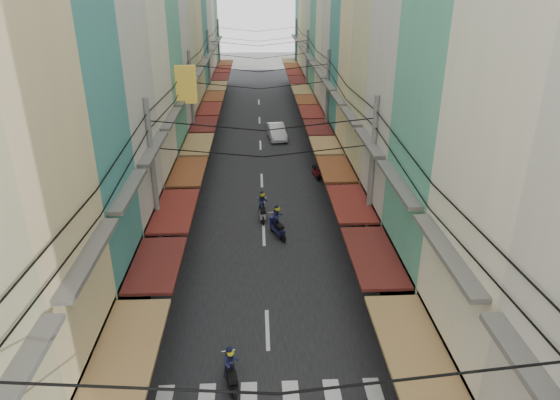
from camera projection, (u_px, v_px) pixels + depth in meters
name	position (u px, v px, depth m)	size (l,w,h in m)	color
ground	(266.00, 300.00, 21.54)	(160.00, 160.00, 0.00)	#62625D
road	(261.00, 153.00, 39.80)	(10.00, 80.00, 0.02)	black
sidewalk_left	(179.00, 154.00, 39.51)	(3.00, 80.00, 0.06)	gray
sidewalk_right	(341.00, 151.00, 40.08)	(3.00, 80.00, 0.06)	gray
building_row_left	(137.00, 28.00, 32.36)	(7.80, 67.67, 23.70)	beige
building_row_right	(378.00, 33.00, 33.09)	(7.80, 68.98, 22.59)	teal
utility_poles	(260.00, 81.00, 32.58)	(10.20, 66.13, 8.20)	slate
white_car	(277.00, 139.00, 43.41)	(4.51, 1.77, 1.59)	white
bicycle	(454.00, 325.00, 19.99)	(0.55, 1.47, 1.01)	black
moving_scooters	(271.00, 237.00, 25.67)	(5.48, 21.09, 1.84)	black
parked_scooters	(371.00, 328.00, 19.07)	(12.88, 14.67, 1.01)	black
pedestrians	(168.00, 250.00, 23.44)	(13.03, 22.36, 2.20)	black
traffic_sign	(420.00, 323.00, 16.85)	(0.10, 0.62, 2.83)	slate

